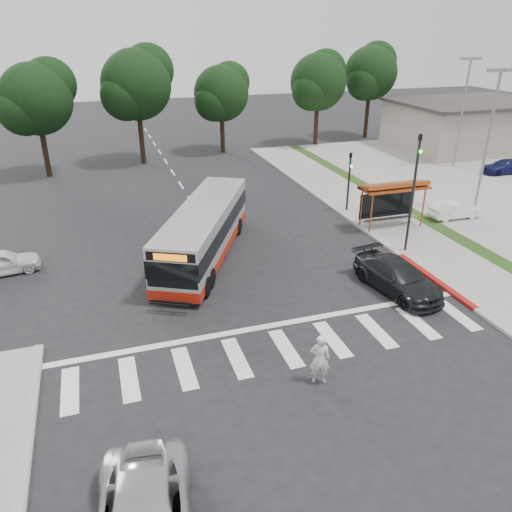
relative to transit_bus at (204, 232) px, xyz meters
name	(u,v)px	position (x,y,z in m)	size (l,w,h in m)	color
ground	(248,290)	(1.11, -4.29, -1.43)	(140.00, 140.00, 0.00)	black
sidewalk_east	(368,211)	(12.11, 3.71, -1.37)	(4.00, 40.00, 0.12)	gray
curb_east	(342,214)	(10.11, 3.71, -1.36)	(0.30, 40.00, 0.15)	#9E9991
curb_east_red	(435,280)	(10.11, -6.29, -1.35)	(0.32, 6.00, 0.15)	maroon
parking_lot	(492,186)	(24.11, 5.71, -1.38)	(18.00, 36.00, 0.10)	gray
commercial_building	(468,126)	(31.11, 17.71, 0.77)	(14.00, 10.00, 4.40)	#A69D8B
building_roof_cap	(472,102)	(31.11, 17.71, 3.12)	(14.60, 10.60, 0.30)	#383330
crosswalk_ladder	(286,348)	(1.11, -9.29, -1.42)	(18.00, 2.60, 0.01)	silver
bus_shelter	(393,191)	(11.91, 0.81, 0.92)	(4.20, 1.60, 2.86)	#A4451B
traffic_signal_ne_tall	(414,185)	(10.71, -2.80, 2.45)	(0.18, 0.37, 6.50)	black
traffic_signal_ne_short	(349,176)	(10.71, 4.20, 1.05)	(0.18, 0.37, 4.00)	black
lot_light_front	(491,122)	(19.11, 1.71, 4.48)	(1.90, 0.35, 9.01)	gray
lot_light_mid	(465,98)	(25.11, 11.71, 4.48)	(1.90, 0.35, 9.01)	gray
tree_ne_a	(319,81)	(17.19, 23.77, 4.96)	(6.16, 5.74, 9.30)	black
tree_ne_b	(371,72)	(24.19, 25.77, 5.49)	(6.16, 5.74, 10.02)	black
tree_north_a	(137,83)	(-0.81, 21.77, 5.49)	(6.60, 6.15, 10.17)	black
tree_north_b	(222,92)	(7.18, 23.77, 4.23)	(5.72, 5.33, 8.43)	black
tree_north_c	(37,98)	(-8.81, 19.77, 4.86)	(6.16, 5.74, 9.30)	black
transit_bus	(204,232)	(0.00, 0.00, 0.00)	(2.40, 11.08, 2.86)	#AFB1B4
pedestrian	(320,359)	(1.48, -11.53, -0.46)	(0.71, 0.47, 1.95)	silver
dark_sedan	(397,277)	(7.76, -6.53, -0.71)	(2.03, 5.00, 1.45)	black
west_car_white	(2,262)	(-10.20, 1.21, -0.81)	(1.46, 3.63, 1.24)	silver
parked_car_1	(455,210)	(16.61, 0.67, -0.77)	(1.19, 3.41, 1.12)	white
parked_car_3	(505,166)	(27.67, 8.42, -0.75)	(1.62, 3.97, 1.15)	#15194C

